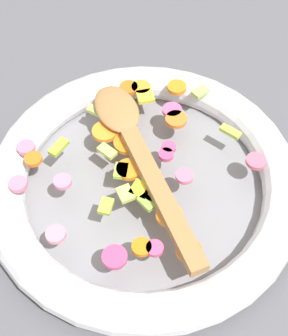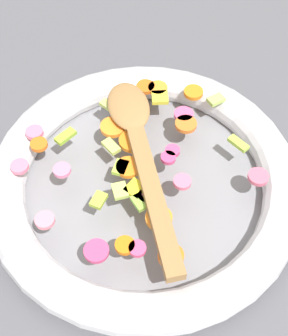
# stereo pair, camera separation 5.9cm
# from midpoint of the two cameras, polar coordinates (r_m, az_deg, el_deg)

# --- Properties ---
(ground_plane) EXTENTS (4.00, 4.00, 0.00)m
(ground_plane) POSITION_cam_midpoint_polar(r_m,az_deg,el_deg) (0.63, 2.67, -2.85)
(ground_plane) COLOR #4C4C51
(skillet) EXTENTS (0.41, 0.41, 0.05)m
(skillet) POSITION_cam_midpoint_polar(r_m,az_deg,el_deg) (0.61, 2.75, -1.73)
(skillet) COLOR slate
(skillet) RESTS_ON ground_plane
(chopped_vegetables) EXTENTS (0.30, 0.33, 0.01)m
(chopped_vegetables) POSITION_cam_midpoint_polar(r_m,az_deg,el_deg) (0.59, 1.94, 1.20)
(chopped_vegetables) COLOR orange
(chopped_vegetables) RESTS_ON skillet
(wooden_spoon) EXTENTS (0.30, 0.09, 0.01)m
(wooden_spoon) POSITION_cam_midpoint_polar(r_m,az_deg,el_deg) (0.59, 2.29, 2.52)
(wooden_spoon) COLOR olive
(wooden_spoon) RESTS_ON chopped_vegetables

